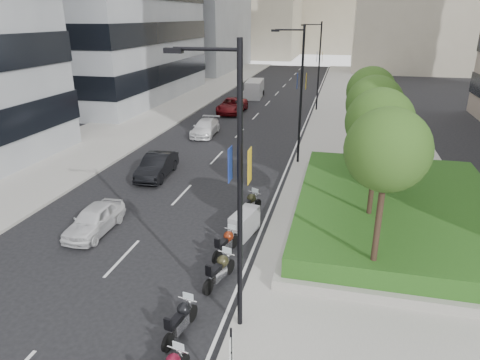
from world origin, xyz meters
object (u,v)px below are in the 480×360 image
(lamp_post_0, at_px, (235,182))
(car_b, at_px, (157,166))
(lamp_post_2, at_px, (318,62))
(car_c, at_px, (205,128))
(motorcycle_5, at_px, (244,223))
(lamp_post_1, at_px, (299,89))
(motorcycle_2, at_px, (181,320))
(car_d, at_px, (232,106))
(motorcycle_4, at_px, (226,243))
(delivery_van, at_px, (254,90))
(motorcycle_3, at_px, (220,270))
(car_a, at_px, (94,219))
(motorcycle_6, at_px, (249,204))

(lamp_post_0, xyz_separation_m, car_b, (-8.18, 12.41, -4.35))
(lamp_post_0, relative_size, lamp_post_2, 1.00)
(car_c, bearing_deg, motorcycle_5, -69.47)
(lamp_post_1, distance_m, motorcycle_2, 18.39)
(lamp_post_1, height_order, car_c, lamp_post_1)
(lamp_post_1, distance_m, car_d, 17.69)
(motorcycle_4, bearing_deg, lamp_post_1, 8.51)
(motorcycle_2, relative_size, delivery_van, 0.40)
(car_d, bearing_deg, car_b, -91.29)
(motorcycle_2, height_order, motorcycle_3, motorcycle_3)
(motorcycle_5, xyz_separation_m, car_a, (-6.86, -1.38, 0.07))
(motorcycle_5, xyz_separation_m, car_c, (-7.21, 16.55, 0.07))
(lamp_post_1, relative_size, car_d, 1.63)
(lamp_post_0, relative_size, motorcycle_4, 4.54)
(lamp_post_0, bearing_deg, lamp_post_2, 90.00)
(car_a, bearing_deg, motorcycle_2, -41.56)
(car_c, xyz_separation_m, car_d, (-0.03, 9.22, 0.12))
(lamp_post_2, height_order, motorcycle_2, lamp_post_2)
(motorcycle_6, distance_m, car_c, 16.05)
(motorcycle_5, relative_size, motorcycle_6, 0.99)
(car_b, xyz_separation_m, delivery_van, (0.22, 28.93, 0.25))
(motorcycle_4, height_order, car_b, car_b)
(car_c, bearing_deg, motorcycle_6, -67.34)
(motorcycle_4, height_order, motorcycle_6, motorcycle_6)
(motorcycle_2, distance_m, motorcycle_6, 9.06)
(motorcycle_2, height_order, motorcycle_6, motorcycle_6)
(car_b, distance_m, car_c, 10.36)
(motorcycle_6, relative_size, car_a, 0.54)
(lamp_post_2, relative_size, delivery_van, 1.77)
(lamp_post_0, relative_size, lamp_post_1, 1.00)
(car_b, bearing_deg, motorcycle_6, -35.08)
(car_a, height_order, delivery_van, delivery_van)
(lamp_post_2, relative_size, car_b, 2.07)
(lamp_post_1, distance_m, car_c, 11.05)
(lamp_post_1, relative_size, motorcycle_4, 4.54)
(lamp_post_2, bearing_deg, lamp_post_1, -90.00)
(car_b, xyz_separation_m, car_d, (-0.18, 19.57, 0.05))
(motorcycle_4, relative_size, car_b, 0.46)
(motorcycle_6, distance_m, car_b, 7.95)
(motorcycle_5, xyz_separation_m, car_b, (-7.07, 6.20, 0.14))
(car_b, height_order, car_c, car_b)
(car_d, bearing_deg, car_c, -91.60)
(motorcycle_6, xyz_separation_m, car_b, (-6.81, 4.11, 0.14))
(motorcycle_3, xyz_separation_m, car_a, (-6.82, 2.60, 0.07))
(lamp_post_0, bearing_deg, car_b, 123.40)
(motorcycle_4, relative_size, car_c, 0.44)
(car_a, relative_size, delivery_van, 0.75)
(motorcycle_3, distance_m, car_b, 12.37)
(motorcycle_6, bearing_deg, delivery_van, 35.08)
(lamp_post_2, height_order, motorcycle_3, lamp_post_2)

